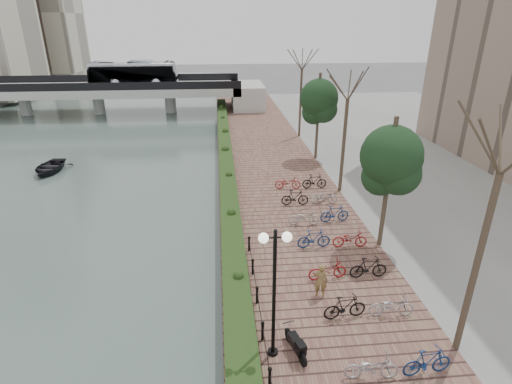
{
  "coord_description": "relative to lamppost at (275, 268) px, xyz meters",
  "views": [
    {
      "loc": [
        0.14,
        -7.86,
        10.83
      ],
      "look_at": [
        2.09,
        12.78,
        2.0
      ],
      "focal_mm": 28.0,
      "sensor_mm": 36.0,
      "label": 1
    }
  ],
  "objects": [
    {
      "name": "motorcycle",
      "position": [
        0.76,
        -0.06,
        -2.99
      ],
      "size": [
        0.76,
        1.44,
        0.86
      ],
      "primitive_type": null,
      "rotation": [
        0.0,
        0.0,
        0.25
      ],
      "color": "black",
      "rests_on": "promenade"
    },
    {
      "name": "lamppost",
      "position": [
        0.0,
        0.0,
        0.0
      ],
      "size": [
        1.02,
        0.32,
        4.73
      ],
      "color": "black",
      "rests_on": "promenade"
    },
    {
      "name": "inland_pavement",
      "position": [
        18.32,
        15.16,
        -3.67
      ],
      "size": [
        24.0,
        75.0,
        0.5
      ],
      "primitive_type": "cube",
      "color": "gray",
      "rests_on": "ground"
    },
    {
      "name": "bridge",
      "position": [
        -15.7,
        42.66,
        -0.55
      ],
      "size": [
        36.0,
        10.77,
        6.5
      ],
      "color": "#AFB0AA",
      "rests_on": "ground"
    },
    {
      "name": "bicycle_parking",
      "position": [
        3.81,
        6.58,
        -2.95
      ],
      "size": [
        2.4,
        17.32,
        1.0
      ],
      "color": "#A0A1A5",
      "rests_on": "promenade"
    },
    {
      "name": "river_water",
      "position": [
        -16.68,
        22.66,
        -3.91
      ],
      "size": [
        30.0,
        130.0,
        0.02
      ],
      "primitive_type": "cube",
      "color": "#4D605A",
      "rests_on": "ground"
    },
    {
      "name": "hedge",
      "position": [
        -1.08,
        17.66,
        -3.12
      ],
      "size": [
        1.1,
        56.0,
        0.6
      ],
      "primitive_type": "cube",
      "color": "#1D3413",
      "rests_on": "promenade"
    },
    {
      "name": "chain_fence",
      "position": [
        -0.28,
        -0.34,
        -3.07
      ],
      "size": [
        0.1,
        14.1,
        0.7
      ],
      "color": "black",
      "rests_on": "promenade"
    },
    {
      "name": "boat",
      "position": [
        -14.88,
        20.59,
        -3.51
      ],
      "size": [
        3.0,
        4.01,
        0.79
      ],
      "primitive_type": "imported",
      "rotation": [
        0.0,
        0.0,
        -0.07
      ],
      "color": "black",
      "rests_on": "river_water"
    },
    {
      "name": "pedestrian",
      "position": [
        2.32,
        2.88,
        -2.67
      ],
      "size": [
        0.63,
        0.51,
        1.5
      ],
      "primitive_type": "imported",
      "rotation": [
        0.0,
        0.0,
        2.84
      ],
      "color": "olive",
      "rests_on": "promenade"
    },
    {
      "name": "street_trees",
      "position": [
        6.32,
        10.34,
        -0.23
      ],
      "size": [
        3.2,
        37.12,
        6.8
      ],
      "color": "#3A2D22",
      "rests_on": "promenade"
    },
    {
      "name": "promenade",
      "position": [
        2.32,
        15.16,
        -3.67
      ],
      "size": [
        8.0,
        75.0,
        0.5
      ],
      "primitive_type": "cube",
      "color": "brown",
      "rests_on": "ground"
    }
  ]
}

